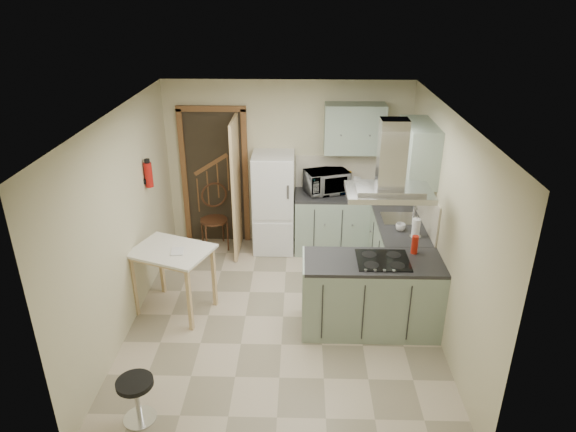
{
  "coord_description": "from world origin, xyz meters",
  "views": [
    {
      "loc": [
        0.2,
        -5.21,
        3.71
      ],
      "look_at": [
        0.05,
        0.45,
        1.15
      ],
      "focal_mm": 32.0,
      "sensor_mm": 36.0,
      "label": 1
    }
  ],
  "objects_px": {
    "extractor_hood": "(389,192)",
    "stool": "(137,400)",
    "fridge": "(274,203)",
    "drop_leaf_table": "(174,280)",
    "peninsula": "(371,295)",
    "bentwood_chair": "(214,220)",
    "microwave": "(327,182)"
  },
  "relations": [
    {
      "from": "fridge",
      "to": "stool",
      "type": "xyz_separation_m",
      "value": [
        -1.08,
        -3.45,
        -0.52
      ]
    },
    {
      "from": "fridge",
      "to": "bentwood_chair",
      "type": "relative_size",
      "value": 1.63
    },
    {
      "from": "microwave",
      "to": "stool",
      "type": "bearing_deg",
      "value": -137.68
    },
    {
      "from": "extractor_hood",
      "to": "drop_leaf_table",
      "type": "distance_m",
      "value": 2.79
    },
    {
      "from": "fridge",
      "to": "stool",
      "type": "relative_size",
      "value": 3.3
    },
    {
      "from": "peninsula",
      "to": "microwave",
      "type": "xyz_separation_m",
      "value": [
        -0.45,
        2.05,
        0.62
      ]
    },
    {
      "from": "peninsula",
      "to": "microwave",
      "type": "relative_size",
      "value": 2.56
    },
    {
      "from": "extractor_hood",
      "to": "microwave",
      "type": "distance_m",
      "value": 2.22
    },
    {
      "from": "bentwood_chair",
      "to": "stool",
      "type": "relative_size",
      "value": 2.02
    },
    {
      "from": "fridge",
      "to": "drop_leaf_table",
      "type": "xyz_separation_m",
      "value": [
        -1.13,
        -1.68,
        -0.33
      ]
    },
    {
      "from": "peninsula",
      "to": "bentwood_chair",
      "type": "height_order",
      "value": "bentwood_chair"
    },
    {
      "from": "fridge",
      "to": "drop_leaf_table",
      "type": "relative_size",
      "value": 1.66
    },
    {
      "from": "peninsula",
      "to": "bentwood_chair",
      "type": "bearing_deg",
      "value": 137.31
    },
    {
      "from": "extractor_hood",
      "to": "bentwood_chair",
      "type": "height_order",
      "value": "extractor_hood"
    },
    {
      "from": "extractor_hood",
      "to": "microwave",
      "type": "bearing_deg",
      "value": 104.95
    },
    {
      "from": "extractor_hood",
      "to": "stool",
      "type": "relative_size",
      "value": 1.98
    },
    {
      "from": "fridge",
      "to": "extractor_hood",
      "type": "relative_size",
      "value": 1.67
    },
    {
      "from": "peninsula",
      "to": "extractor_hood",
      "type": "xyz_separation_m",
      "value": [
        0.1,
        0.0,
        1.27
      ]
    },
    {
      "from": "extractor_hood",
      "to": "stool",
      "type": "bearing_deg",
      "value": -148.59
    },
    {
      "from": "extractor_hood",
      "to": "drop_leaf_table",
      "type": "bearing_deg",
      "value": 173.03
    },
    {
      "from": "stool",
      "to": "microwave",
      "type": "relative_size",
      "value": 0.75
    },
    {
      "from": "peninsula",
      "to": "bentwood_chair",
      "type": "relative_size",
      "value": 1.69
    },
    {
      "from": "fridge",
      "to": "peninsula",
      "type": "bearing_deg",
      "value": -58.26
    },
    {
      "from": "extractor_hood",
      "to": "drop_leaf_table",
      "type": "height_order",
      "value": "extractor_hood"
    },
    {
      "from": "fridge",
      "to": "microwave",
      "type": "height_order",
      "value": "fridge"
    },
    {
      "from": "drop_leaf_table",
      "to": "stool",
      "type": "bearing_deg",
      "value": -67.35
    },
    {
      "from": "stool",
      "to": "microwave",
      "type": "distance_m",
      "value": 4.07
    },
    {
      "from": "peninsula",
      "to": "bentwood_chair",
      "type": "xyz_separation_m",
      "value": [
        -2.13,
        1.97,
        0.01
      ]
    },
    {
      "from": "drop_leaf_table",
      "to": "bentwood_chair",
      "type": "height_order",
      "value": "bentwood_chair"
    },
    {
      "from": "fridge",
      "to": "drop_leaf_table",
      "type": "height_order",
      "value": "fridge"
    },
    {
      "from": "peninsula",
      "to": "stool",
      "type": "relative_size",
      "value": 3.41
    },
    {
      "from": "extractor_hood",
      "to": "microwave",
      "type": "xyz_separation_m",
      "value": [
        -0.55,
        2.05,
        -0.65
      ]
    }
  ]
}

